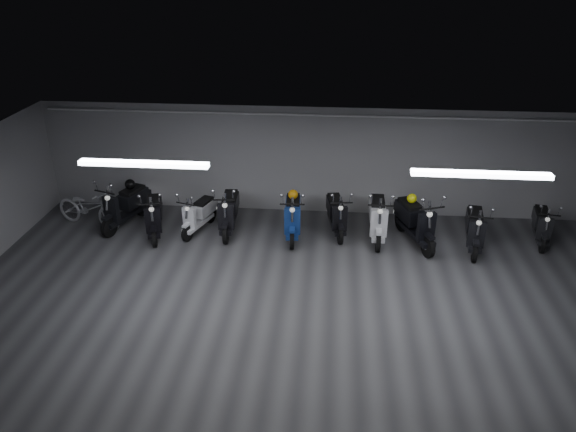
# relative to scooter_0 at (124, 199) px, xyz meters

# --- Properties ---
(floor) EXTENTS (14.00, 10.00, 0.01)m
(floor) POSITION_rel_scooter_0_xyz_m (4.64, -3.76, -0.72)
(floor) COLOR #3B3B3E
(floor) RESTS_ON ground
(ceiling) EXTENTS (14.00, 10.00, 0.01)m
(ceiling) POSITION_rel_scooter_0_xyz_m (4.64, -3.76, 2.09)
(ceiling) COLOR gray
(ceiling) RESTS_ON ground
(back_wall) EXTENTS (14.00, 0.01, 2.80)m
(back_wall) POSITION_rel_scooter_0_xyz_m (4.64, 1.25, 0.68)
(back_wall) COLOR gray
(back_wall) RESTS_ON ground
(fluor_strip_left) EXTENTS (2.40, 0.18, 0.08)m
(fluor_strip_left) POSITION_rel_scooter_0_xyz_m (1.64, -2.76, 2.02)
(fluor_strip_left) COLOR white
(fluor_strip_left) RESTS_ON ceiling
(fluor_strip_right) EXTENTS (2.40, 0.18, 0.08)m
(fluor_strip_right) POSITION_rel_scooter_0_xyz_m (7.64, -2.76, 2.02)
(fluor_strip_right) COLOR white
(fluor_strip_right) RESTS_ON ceiling
(conduit) EXTENTS (13.60, 0.05, 0.05)m
(conduit) POSITION_rel_scooter_0_xyz_m (4.64, 1.16, 1.90)
(conduit) COLOR white
(conduit) RESTS_ON back_wall
(scooter_0) EXTENTS (1.26, 2.02, 1.43)m
(scooter_0) POSITION_rel_scooter_0_xyz_m (0.00, 0.00, 0.00)
(scooter_0) COLOR black
(scooter_0) RESTS_ON floor
(scooter_1) EXTENTS (1.04, 1.89, 1.34)m
(scooter_1) POSITION_rel_scooter_0_xyz_m (0.86, -0.42, -0.05)
(scooter_1) COLOR black
(scooter_1) RESTS_ON floor
(scooter_2) EXTENTS (1.01, 1.68, 1.19)m
(scooter_2) POSITION_rel_scooter_0_xyz_m (1.87, -0.16, -0.12)
(scooter_2) COLOR white
(scooter_2) RESTS_ON floor
(scooter_3) EXTENTS (0.70, 1.88, 1.38)m
(scooter_3) POSITION_rel_scooter_0_xyz_m (2.61, -0.09, -0.03)
(scooter_3) COLOR black
(scooter_3) RESTS_ON floor
(scooter_4) EXTENTS (0.72, 1.89, 1.38)m
(scooter_4) POSITION_rel_scooter_0_xyz_m (4.17, -0.19, -0.02)
(scooter_4) COLOR navy
(scooter_4) RESTS_ON floor
(scooter_5) EXTENTS (0.86, 1.81, 1.29)m
(scooter_5) POSITION_rel_scooter_0_xyz_m (5.21, 0.09, -0.07)
(scooter_5) COLOR black
(scooter_5) RESTS_ON floor
(scooter_6) EXTENTS (0.66, 1.92, 1.42)m
(scooter_6) POSITION_rel_scooter_0_xyz_m (6.18, -0.14, -0.00)
(scooter_6) COLOR white
(scooter_6) RESTS_ON floor
(scooter_7) EXTENTS (1.31, 2.10, 1.48)m
(scooter_7) POSITION_rel_scooter_0_xyz_m (7.04, -0.31, 0.03)
(scooter_7) COLOR black
(scooter_7) RESTS_ON floor
(scooter_8) EXTENTS (0.87, 1.87, 1.34)m
(scooter_8) POSITION_rel_scooter_0_xyz_m (8.37, -0.46, -0.05)
(scooter_8) COLOR black
(scooter_8) RESTS_ON floor
(scooter_9) EXTENTS (0.82, 1.66, 1.18)m
(scooter_9) POSITION_rel_scooter_0_xyz_m (10.01, 0.00, -0.13)
(scooter_9) COLOR black
(scooter_9) RESTS_ON floor
(bicycle) EXTENTS (1.96, 1.19, 1.20)m
(bicycle) POSITION_rel_scooter_0_xyz_m (-0.92, -0.09, -0.12)
(bicycle) COLOR silver
(bicycle) RESTS_ON floor
(helmet_0) EXTENTS (0.26, 0.26, 0.26)m
(helmet_0) POSITION_rel_scooter_0_xyz_m (0.09, 0.25, 0.30)
(helmet_0) COLOR black
(helmet_0) RESTS_ON scooter_0
(helmet_1) EXTENTS (0.24, 0.24, 0.24)m
(helmet_1) POSITION_rel_scooter_0_xyz_m (4.16, 0.06, 0.26)
(helmet_1) COLOR orange
(helmet_1) RESTS_ON scooter_4
(helmet_2) EXTENTS (0.23, 0.23, 0.23)m
(helmet_2) POSITION_rel_scooter_0_xyz_m (6.95, -0.05, 0.32)
(helmet_2) COLOR #EEF10E
(helmet_2) RESTS_ON scooter_7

